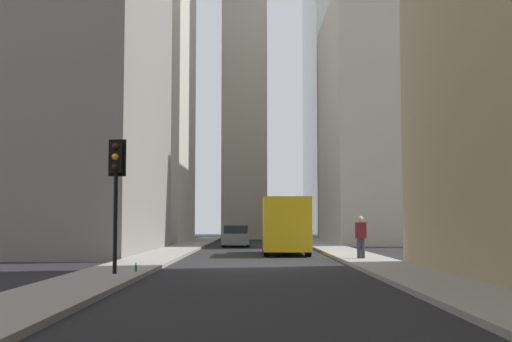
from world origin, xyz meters
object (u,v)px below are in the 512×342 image
(hatchback_grey, at_px, (236,237))
(discarded_bottle, at_px, (136,268))
(pedestrian, at_px, (361,235))
(traffic_light_foreground, at_px, (116,174))
(delivery_truck, at_px, (285,226))

(hatchback_grey, bearing_deg, discarded_bottle, 174.70)
(pedestrian, bearing_deg, discarded_bottle, 134.00)
(discarded_bottle, bearing_deg, hatchback_grey, -5.30)
(traffic_light_foreground, bearing_deg, pedestrian, -44.74)
(traffic_light_foreground, relative_size, discarded_bottle, 14.64)
(delivery_truck, relative_size, discarded_bottle, 23.93)
(traffic_light_foreground, relative_size, pedestrian, 2.26)
(delivery_truck, xyz_separation_m, traffic_light_foreground, (-14.94, 5.62, 1.59))
(traffic_light_foreground, bearing_deg, hatchback_grey, -6.17)
(hatchback_grey, distance_m, pedestrian, 18.42)
(discarded_bottle, bearing_deg, traffic_light_foreground, 150.08)
(delivery_truck, distance_m, hatchback_grey, 11.52)
(hatchback_grey, relative_size, traffic_light_foreground, 1.09)
(hatchback_grey, xyz_separation_m, pedestrian, (-17.51, -5.68, 0.43))
(traffic_light_foreground, bearing_deg, delivery_truck, -20.62)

